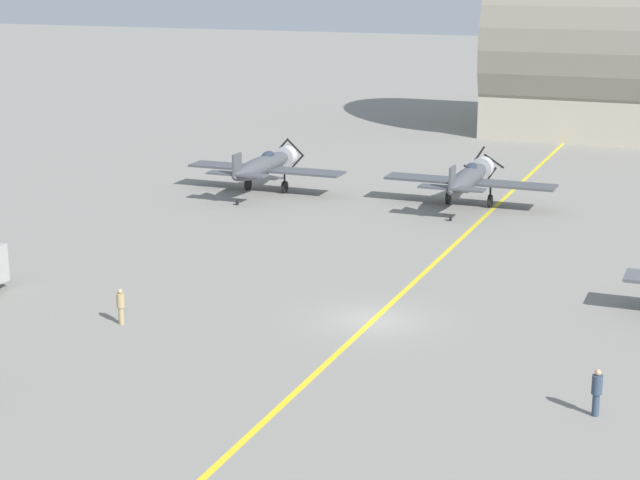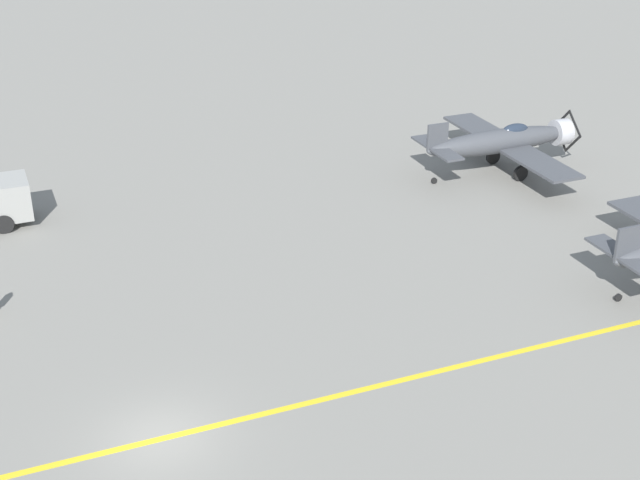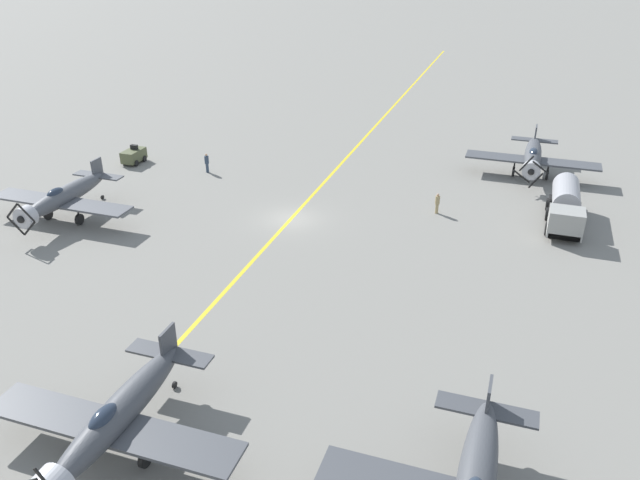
# 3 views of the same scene
# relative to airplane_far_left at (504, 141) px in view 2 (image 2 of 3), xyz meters

# --- Properties ---
(ground_plane) EXTENTS (400.00, 400.00, 0.00)m
(ground_plane) POSITION_rel_airplane_far_left_xyz_m (17.05, -24.69, -2.01)
(ground_plane) COLOR gray
(taxiway_stripe) EXTENTS (0.30, 160.00, 0.01)m
(taxiway_stripe) POSITION_rel_airplane_far_left_xyz_m (17.05, -24.69, -2.01)
(taxiway_stripe) COLOR yellow
(taxiway_stripe) RESTS_ON ground
(airplane_far_left) EXTENTS (12.00, 9.98, 3.65)m
(airplane_far_left) POSITION_rel_airplane_far_left_xyz_m (0.00, 0.00, 0.00)
(airplane_far_left) COLOR #45474D
(airplane_far_left) RESTS_ON ground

